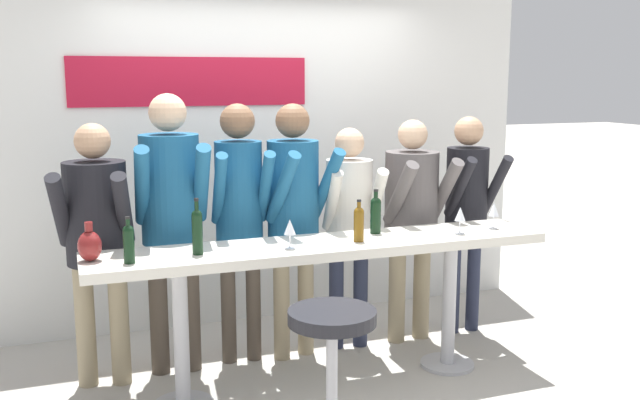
% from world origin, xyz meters
% --- Properties ---
extents(ground_plane, '(40.00, 40.00, 0.00)m').
position_xyz_m(ground_plane, '(0.00, 0.00, 0.00)').
color(ground_plane, '#B2ADA3').
extents(back_wall, '(4.47, 0.12, 2.78)m').
position_xyz_m(back_wall, '(-0.01, 1.44, 1.40)').
color(back_wall, silver).
rests_on(back_wall, ground_plane).
extents(tasting_table, '(2.87, 0.51, 0.93)m').
position_xyz_m(tasting_table, '(0.00, 0.00, 0.79)').
color(tasting_table, silver).
rests_on(tasting_table, ground_plane).
extents(bar_stool, '(0.48, 0.48, 0.76)m').
position_xyz_m(bar_stool, '(-0.23, -0.74, 0.51)').
color(bar_stool, '#B2B2B7').
rests_on(bar_stool, ground_plane).
extents(person_far_left, '(0.51, 0.60, 1.66)m').
position_xyz_m(person_far_left, '(-1.30, 0.49, 1.02)').
color(person_far_left, gray).
rests_on(person_far_left, ground_plane).
extents(person_left, '(0.48, 0.59, 1.83)m').
position_xyz_m(person_left, '(-0.84, 0.53, 1.14)').
color(person_left, '#473D33').
rests_on(person_left, ground_plane).
extents(person_center_left, '(0.40, 0.54, 1.76)m').
position_xyz_m(person_center_left, '(-0.39, 0.56, 1.11)').
color(person_center_left, '#473D33').
rests_on(person_center_left, ground_plane).
extents(person_center, '(0.48, 0.60, 1.75)m').
position_xyz_m(person_center, '(-0.03, 0.52, 1.09)').
color(person_center, gray).
rests_on(person_center, ground_plane).
extents(person_center_right, '(0.43, 0.53, 1.58)m').
position_xyz_m(person_center_right, '(0.39, 0.55, 0.98)').
color(person_center_right, '#23283D').
rests_on(person_center_right, ground_plane).
extents(person_right, '(0.49, 0.56, 1.63)m').
position_xyz_m(person_right, '(0.87, 0.53, 1.00)').
color(person_right, gray).
rests_on(person_right, ground_plane).
extents(person_far_right, '(0.37, 0.49, 1.64)m').
position_xyz_m(person_far_right, '(1.34, 0.54, 1.03)').
color(person_far_right, '#23283D').
rests_on(person_far_right, ground_plane).
extents(wine_bottle_0, '(0.07, 0.07, 0.29)m').
position_xyz_m(wine_bottle_0, '(0.40, 0.12, 1.06)').
color(wine_bottle_0, black).
rests_on(wine_bottle_0, tasting_table).
extents(wine_bottle_1, '(0.06, 0.06, 0.26)m').
position_xyz_m(wine_bottle_1, '(0.21, -0.06, 1.05)').
color(wine_bottle_1, brown).
rests_on(wine_bottle_1, tasting_table).
extents(wine_bottle_2, '(0.06, 0.06, 0.26)m').
position_xyz_m(wine_bottle_2, '(-1.17, -0.10, 1.05)').
color(wine_bottle_2, black).
rests_on(wine_bottle_2, tasting_table).
extents(wine_bottle_3, '(0.06, 0.06, 0.33)m').
position_xyz_m(wine_bottle_3, '(-0.78, -0.03, 1.07)').
color(wine_bottle_3, black).
rests_on(wine_bottle_3, tasting_table).
extents(wine_glass_0, '(0.07, 0.07, 0.18)m').
position_xyz_m(wine_glass_0, '(-0.25, -0.09, 1.05)').
color(wine_glass_0, silver).
rests_on(wine_glass_0, tasting_table).
extents(wine_glass_1, '(0.07, 0.07, 0.18)m').
position_xyz_m(wine_glass_1, '(0.90, -0.08, 1.05)').
color(wine_glass_1, silver).
rests_on(wine_glass_1, tasting_table).
extents(wine_glass_2, '(0.07, 0.07, 0.18)m').
position_xyz_m(wine_glass_2, '(1.19, -0.02, 1.05)').
color(wine_glass_2, silver).
rests_on(wine_glass_2, tasting_table).
extents(decorative_vase, '(0.13, 0.13, 0.22)m').
position_xyz_m(decorative_vase, '(-1.37, 0.02, 1.02)').
color(decorative_vase, maroon).
rests_on(decorative_vase, tasting_table).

